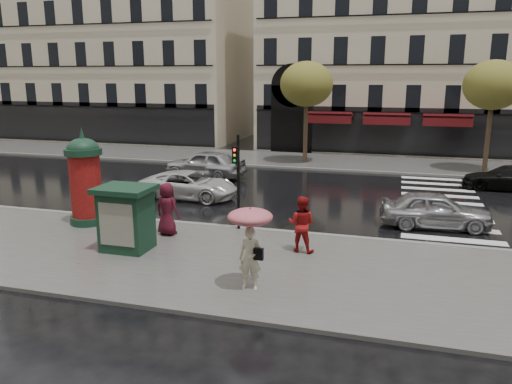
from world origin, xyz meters
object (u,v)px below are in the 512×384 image
(car_far_silver, at_px, (205,164))
(traffic_light, at_px, (237,173))
(car_silver, at_px, (435,210))
(car_white, at_px, (189,185))
(man_burgundy, at_px, (167,209))
(woman_umbrella, at_px, (250,235))
(car_black, at_px, (507,178))
(morris_column, at_px, (85,178))
(newsstand, at_px, (126,217))
(woman_red, at_px, (301,224))

(car_far_silver, bearing_deg, traffic_light, 34.80)
(car_silver, height_order, car_far_silver, car_far_silver)
(car_white, bearing_deg, traffic_light, -137.26)
(man_burgundy, bearing_deg, woman_umbrella, 150.55)
(car_black, height_order, car_far_silver, car_far_silver)
(morris_column, bearing_deg, newsstand, -36.66)
(morris_column, bearing_deg, woman_umbrella, -27.88)
(car_white, relative_size, car_far_silver, 1.00)
(woman_red, relative_size, newsstand, 0.87)
(woman_red, distance_m, traffic_light, 3.45)
(car_white, relative_size, car_black, 1.08)
(morris_column, relative_size, newsstand, 1.76)
(car_white, height_order, car_black, car_white)
(car_silver, bearing_deg, woman_umbrella, 141.64)
(woman_red, distance_m, morris_column, 8.70)
(car_silver, height_order, car_white, car_silver)
(woman_red, height_order, car_far_silver, woman_red)
(woman_umbrella, bearing_deg, newsstand, 158.57)
(traffic_light, relative_size, car_far_silver, 0.76)
(woman_umbrella, xyz_separation_m, car_black, (9.11, 15.56, -1.02))
(morris_column, bearing_deg, car_far_silver, 84.99)
(morris_column, height_order, car_far_silver, morris_column)
(traffic_light, relative_size, car_white, 0.76)
(woman_red, xyz_separation_m, car_silver, (4.40, 4.40, -0.34))
(woman_umbrella, height_order, car_silver, woman_umbrella)
(newsstand, bearing_deg, morris_column, 143.34)
(woman_red, bearing_deg, woman_umbrella, 83.36)
(woman_red, bearing_deg, car_white, -36.37)
(woman_umbrella, height_order, man_burgundy, woman_umbrella)
(car_far_silver, bearing_deg, car_silver, 68.00)
(woman_red, xyz_separation_m, car_far_silver, (-7.72, 11.00, -0.25))
(car_silver, distance_m, car_black, 8.82)
(woman_red, bearing_deg, car_black, -117.93)
(man_burgundy, bearing_deg, car_white, -62.23)
(man_burgundy, xyz_separation_m, car_silver, (9.39, 3.98, -0.37))
(woman_red, bearing_deg, car_far_silver, -48.62)
(woman_umbrella, xyz_separation_m, newsstand, (-4.81, 1.89, -0.42))
(woman_umbrella, xyz_separation_m, car_silver, (5.15, 7.68, -0.94))
(car_far_silver, bearing_deg, newsstand, 16.47)
(woman_red, bearing_deg, morris_column, 0.54)
(woman_umbrella, relative_size, woman_red, 1.24)
(morris_column, height_order, car_silver, morris_column)
(morris_column, height_order, newsstand, morris_column)
(man_burgundy, relative_size, car_silver, 0.46)
(car_silver, relative_size, car_far_silver, 0.89)
(woman_umbrella, distance_m, man_burgundy, 5.65)
(morris_column, relative_size, traffic_light, 1.06)
(woman_red, relative_size, car_black, 0.43)
(car_white, xyz_separation_m, car_black, (14.98, 6.16, -0.02))
(woman_red, bearing_deg, traffic_light, -25.71)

